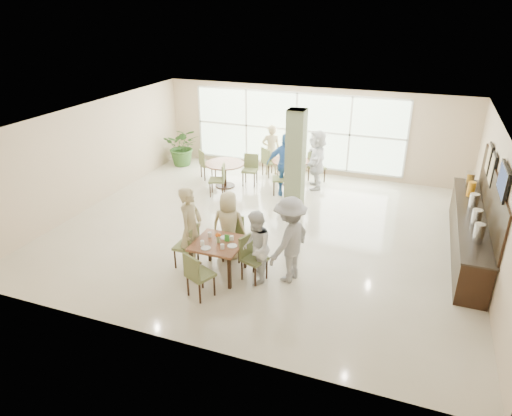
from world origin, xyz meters
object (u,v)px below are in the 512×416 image
(teen_standing, at_px, (290,240))
(main_table, at_px, (218,246))
(teen_left, at_px, (191,228))
(adult_a, at_px, (285,164))
(adult_standing, at_px, (271,150))
(round_table_left, at_px, (225,168))
(adult_b, at_px, (317,159))
(potted_plant, at_px, (183,146))
(buffet_counter, at_px, (470,230))
(round_table_right, at_px, (290,166))
(teen_right, at_px, (255,248))
(teen_far, at_px, (229,225))

(teen_standing, bearing_deg, main_table, -59.54)
(teen_left, xyz_separation_m, adult_a, (0.64, 4.61, 0.01))
(main_table, relative_size, adult_standing, 0.59)
(round_table_left, relative_size, adult_b, 0.66)
(adult_b, bearing_deg, potted_plant, -108.40)
(buffet_counter, bearing_deg, round_table_right, 151.26)
(round_table_right, xyz_separation_m, adult_a, (0.08, -0.89, 0.34))
(round_table_right, relative_size, teen_standing, 0.64)
(round_table_left, height_order, potted_plant, potted_plant)
(potted_plant, distance_m, teen_standing, 7.92)
(potted_plant, bearing_deg, main_table, -55.61)
(teen_right, xyz_separation_m, adult_b, (-0.08, 5.50, 0.13))
(teen_far, distance_m, adult_standing, 5.50)
(teen_far, bearing_deg, round_table_left, -72.59)
(main_table, distance_m, adult_standing, 6.25)
(buffet_counter, distance_m, potted_plant, 9.55)
(round_table_right, distance_m, adult_a, 0.95)
(adult_a, height_order, adult_b, adult_a)
(main_table, relative_size, teen_far, 0.64)
(main_table, height_order, adult_standing, adult_standing)
(round_table_left, xyz_separation_m, adult_standing, (0.98, 1.52, 0.24))
(main_table, relative_size, buffet_counter, 0.21)
(round_table_left, height_order, adult_standing, adult_standing)
(round_table_left, xyz_separation_m, teen_far, (1.84, -3.91, 0.18))
(round_table_left, distance_m, teen_standing, 5.46)
(teen_far, bearing_deg, main_table, 89.34)
(round_table_right, height_order, teen_right, teen_right)
(adult_standing, bearing_deg, teen_far, 75.01)
(main_table, xyz_separation_m, adult_standing, (-0.94, 6.17, 0.17))
(round_table_left, distance_m, teen_right, 5.37)
(buffet_counter, bearing_deg, teen_right, -145.50)
(round_table_right, xyz_separation_m, teen_left, (-0.55, -5.50, 0.32))
(buffet_counter, xyz_separation_m, adult_standing, (-5.84, 3.33, 0.28))
(round_table_left, bearing_deg, teen_left, -74.50)
(main_table, bearing_deg, round_table_right, 91.13)
(main_table, bearing_deg, adult_b, 82.57)
(teen_far, xyz_separation_m, adult_a, (0.07, 3.96, 0.15))
(round_table_right, xyz_separation_m, buffet_counter, (5.01, -2.75, -0.03))
(round_table_right, xyz_separation_m, adult_standing, (-0.83, 0.59, 0.25))
(buffet_counter, height_order, teen_far, buffet_counter)
(teen_standing, relative_size, adult_standing, 1.09)
(round_table_left, relative_size, potted_plant, 0.89)
(round_table_left, distance_m, adult_a, 1.93)
(teen_right, bearing_deg, teen_standing, 98.48)
(buffet_counter, bearing_deg, round_table_left, 165.15)
(main_table, xyz_separation_m, potted_plant, (-4.11, 6.01, 0.01))
(teen_standing, xyz_separation_m, adult_a, (-1.43, 4.36, 0.02))
(teen_far, height_order, adult_a, adult_a)
(round_table_right, distance_m, teen_standing, 5.47)
(teen_right, xyz_separation_m, adult_standing, (-1.74, 6.15, 0.06))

